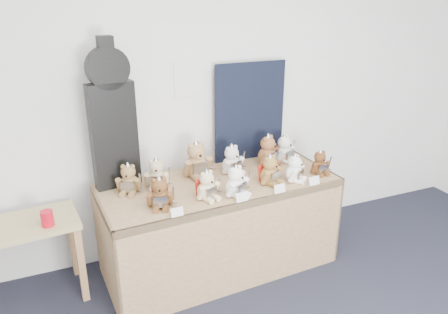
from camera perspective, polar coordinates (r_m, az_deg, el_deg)
name	(u,v)px	position (r m, az deg, el deg)	size (l,w,h in m)	color
room_shell	(187,78)	(3.60, -4.91, 10.20)	(6.00, 6.00, 6.00)	white
display_table	(224,205)	(3.47, -0.05, -6.27)	(1.91, 0.89, 0.78)	brown
side_table	(22,239)	(3.50, -24.90, -9.66)	(0.83, 0.51, 0.66)	tan
guitar_case	(112,117)	(3.32, -14.39, 5.11)	(0.36, 0.16, 1.13)	black
navy_board	(250,112)	(3.80, 3.39, 5.90)	(0.64, 0.02, 0.86)	black
red_cup	(47,218)	(3.31, -22.09, -7.45)	(0.09, 0.09, 0.11)	red
teddy_front_far_left	(160,194)	(3.07, -8.38, -4.82)	(0.21, 0.19, 0.26)	brown
teddy_front_left	(207,186)	(3.16, -2.21, -3.83)	(0.21, 0.19, 0.25)	beige
teddy_front_centre	(236,182)	(3.21, 1.63, -3.33)	(0.22, 0.21, 0.27)	white
teddy_front_right	(270,171)	(3.42, 6.04, -1.84)	(0.22, 0.21, 0.26)	olive
teddy_front_far_right	(295,169)	(3.49, 9.26, -1.59)	(0.20, 0.20, 0.25)	white
teddy_front_end	(320,163)	(3.67, 12.41, -0.83)	(0.18, 0.15, 0.23)	brown
teddy_back_left	(157,174)	(3.38, -8.80, -2.24)	(0.21, 0.20, 0.26)	tan
teddy_back_centre_left	(197,161)	(3.52, -3.57, -0.50)	(0.28, 0.23, 0.33)	#A88054
teddy_back_centre_right	(232,161)	(3.58, 1.07, -0.50)	(0.23, 0.21, 0.27)	silver
teddy_back_right	(268,152)	(3.77, 5.81, 0.72)	(0.25, 0.24, 0.30)	#8F5C39
teddy_back_end	(285,150)	(3.86, 7.91, 0.93)	(0.23, 0.22, 0.27)	silver
teddy_back_far_left	(129,180)	(3.33, -12.35, -2.92)	(0.20, 0.20, 0.26)	olive
entry_card_a	(177,212)	(2.97, -6.15, -7.17)	(0.09, 0.00, 0.06)	silver
entry_card_b	(242,197)	(3.15, 2.37, -5.25)	(0.10, 0.00, 0.07)	silver
entry_card_c	(280,189)	(3.30, 7.29, -4.12)	(0.09, 0.00, 0.07)	silver
entry_card_d	(314,181)	(3.47, 11.72, -3.06)	(0.10, 0.00, 0.07)	silver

